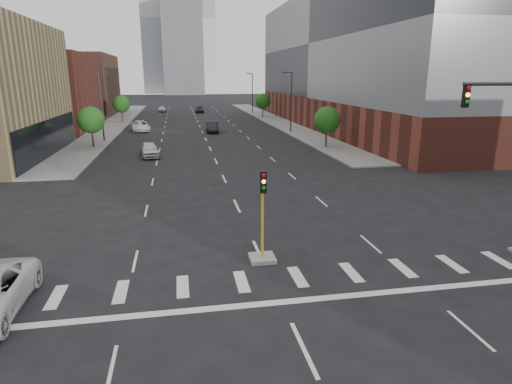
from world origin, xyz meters
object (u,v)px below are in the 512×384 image
object	(u,v)px
car_near_left	(149,150)
car_mid_right	(212,127)
car_far_left	(140,126)
car_deep_right	(200,110)
median_traffic_signal	(262,241)
car_distant	(162,109)

from	to	relation	value
car_near_left	car_mid_right	xyz separation A→B (m)	(8.40, 19.80, 0.05)
car_far_left	car_deep_right	xyz separation A→B (m)	(11.13, 33.71, -0.09)
car_near_left	car_far_left	world-z (taller)	car_far_left
car_near_left	car_far_left	distance (m)	23.19
car_far_left	car_deep_right	world-z (taller)	car_far_left
car_mid_right	car_far_left	distance (m)	11.59
car_mid_right	car_far_left	world-z (taller)	car_mid_right
median_traffic_signal	car_distant	size ratio (longest dim) A/B	1.07
car_mid_right	median_traffic_signal	bearing A→B (deg)	-90.26
car_deep_right	car_distant	bearing A→B (deg)	160.29
car_far_left	car_distant	distance (m)	37.23
median_traffic_signal	car_far_left	xyz separation A→B (m)	(-9.63, 51.77, -0.16)
car_distant	car_mid_right	bearing A→B (deg)	-73.28
median_traffic_signal	car_mid_right	world-z (taller)	median_traffic_signal
car_near_left	car_far_left	xyz separation A→B (m)	(-2.73, 23.02, 0.02)
car_mid_right	car_deep_right	world-z (taller)	car_mid_right
median_traffic_signal	car_deep_right	xyz separation A→B (m)	(1.50, 85.48, -0.25)
car_near_left	car_deep_right	size ratio (longest dim) A/B	0.93
car_deep_right	median_traffic_signal	bearing A→B (deg)	-89.55
median_traffic_signal	car_deep_right	distance (m)	85.50
median_traffic_signal	car_deep_right	world-z (taller)	median_traffic_signal
median_traffic_signal	car_far_left	distance (m)	52.66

